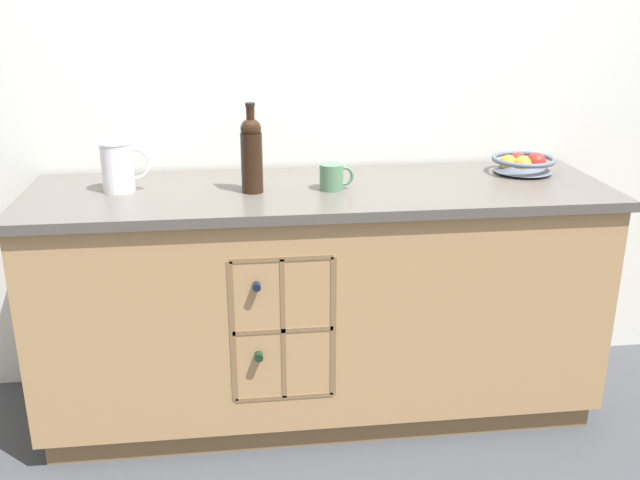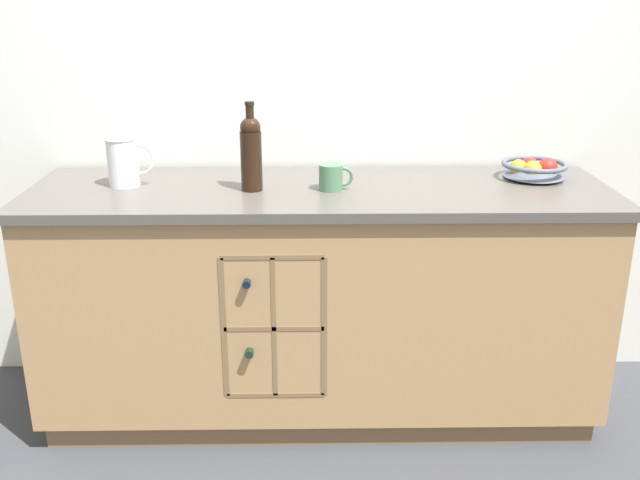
# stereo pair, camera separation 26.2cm
# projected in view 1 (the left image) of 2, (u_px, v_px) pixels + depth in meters

# --- Properties ---
(ground_plane) EXTENTS (14.00, 14.00, 0.00)m
(ground_plane) POSITION_uv_depth(u_px,v_px,m) (320.00, 405.00, 2.86)
(ground_plane) COLOR #383A3F
(back_wall) EXTENTS (4.46, 0.06, 2.55)m
(back_wall) POSITION_uv_depth(u_px,v_px,m) (309.00, 71.00, 2.77)
(back_wall) COLOR silver
(back_wall) RESTS_ON ground_plane
(kitchen_island) EXTENTS (2.10, 0.64, 0.90)m
(kitchen_island) POSITION_uv_depth(u_px,v_px,m) (320.00, 301.00, 2.70)
(kitchen_island) COLOR brown
(kitchen_island) RESTS_ON ground_plane
(fruit_bowl) EXTENTS (0.24, 0.24, 0.08)m
(fruit_bowl) POSITION_uv_depth(u_px,v_px,m) (523.00, 163.00, 2.75)
(fruit_bowl) COLOR #4C5666
(fruit_bowl) RESTS_ON kitchen_island
(white_pitcher) EXTENTS (0.17, 0.12, 0.18)m
(white_pitcher) POSITION_uv_depth(u_px,v_px,m) (118.00, 166.00, 2.49)
(white_pitcher) COLOR white
(white_pitcher) RESTS_ON kitchen_island
(ceramic_mug) EXTENTS (0.12, 0.08, 0.09)m
(ceramic_mug) POSITION_uv_depth(u_px,v_px,m) (332.00, 177.00, 2.52)
(ceramic_mug) COLOR #4C7A56
(ceramic_mug) RESTS_ON kitchen_island
(standing_wine_bottle) EXTENTS (0.08, 0.08, 0.31)m
(standing_wine_bottle) POSITION_uv_depth(u_px,v_px,m) (252.00, 153.00, 2.46)
(standing_wine_bottle) COLOR black
(standing_wine_bottle) RESTS_ON kitchen_island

